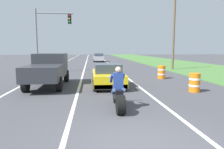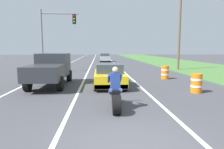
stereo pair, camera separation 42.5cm
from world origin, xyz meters
TOP-DOWN VIEW (x-y plane):
  - ground_plane at (0.00, 0.00)m, footprint 160.00×160.00m
  - lane_stripe_left_solid at (-5.40, 20.00)m, footprint 0.14×120.00m
  - lane_stripe_right_solid at (1.80, 20.00)m, footprint 0.14×120.00m
  - lane_stripe_centre_dashed at (-1.80, 20.00)m, footprint 0.14×120.00m
  - grass_verge_right at (11.92, 20.00)m, footprint 10.00×120.00m
  - motorcycle_with_rider at (-0.10, 2.88)m, footprint 0.70×2.21m
  - sports_car_yellow at (-0.07, 7.84)m, footprint 1.84×4.30m
  - pickup_truck_left_lane_dark_grey at (-3.67, 8.07)m, footprint 2.02×4.80m
  - traffic_light_mast_near at (-5.07, 15.39)m, footprint 3.60×0.34m
  - utility_pole_roadside at (7.90, 16.82)m, footprint 0.24×0.24m
  - construction_barrel_nearest at (4.36, 5.55)m, footprint 0.58×0.58m
  - construction_barrel_mid at (4.32, 10.41)m, footprint 0.58×0.58m
  - distant_car_far_ahead at (0.39, 31.79)m, footprint 1.80×4.00m

SIDE VIEW (x-z plane):
  - ground_plane at x=0.00m, z-range 0.00..0.00m
  - lane_stripe_left_solid at x=-5.40m, z-range 0.00..0.01m
  - lane_stripe_right_solid at x=1.80m, z-range 0.00..0.01m
  - lane_stripe_centre_dashed at x=-1.80m, z-range 0.00..0.01m
  - grass_verge_right at x=11.92m, z-range 0.00..0.06m
  - construction_barrel_nearest at x=4.36m, z-range 0.00..1.00m
  - construction_barrel_mid at x=4.32m, z-range 0.00..1.00m
  - motorcycle_with_rider at x=-0.10m, z-range -0.22..1.40m
  - sports_car_yellow at x=-0.07m, z-range -0.05..1.31m
  - distant_car_far_ahead at x=0.39m, z-range 0.02..1.52m
  - pickup_truck_left_lane_dark_grey at x=-3.67m, z-range 0.12..2.10m
  - utility_pole_roadside at x=7.90m, z-range 0.00..7.55m
  - traffic_light_mast_near at x=-5.07m, z-range 0.93..6.93m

